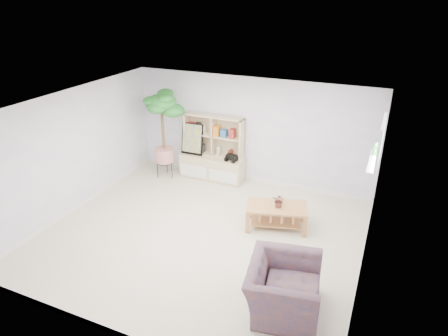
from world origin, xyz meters
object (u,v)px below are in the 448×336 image
at_px(floor_tree, 163,135).
at_px(armchair, 284,285).
at_px(coffee_table, 276,216).
at_px(storage_unit, 212,148).

distance_m(floor_tree, armchair, 4.88).
bearing_deg(coffee_table, armchair, -86.90).
xyz_separation_m(storage_unit, armchair, (2.67, -3.41, -0.34)).
bearing_deg(armchair, coffee_table, 10.03).
distance_m(storage_unit, coffee_table, 2.50).
relative_size(coffee_table, floor_tree, 0.53).
relative_size(coffee_table, armchair, 0.99).
height_order(storage_unit, coffee_table, storage_unit).
height_order(storage_unit, armchair, storage_unit).
distance_m(coffee_table, armchair, 2.10).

